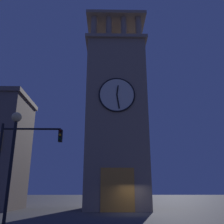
{
  "coord_description": "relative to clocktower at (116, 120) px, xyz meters",
  "views": [
    {
      "loc": [
        2.36,
        22.52,
        1.89
      ],
      "look_at": [
        1.83,
        -5.86,
        10.94
      ],
      "focal_mm": 39.63,
      "sensor_mm": 36.0,
      "label": 1
    }
  ],
  "objects": [
    {
      "name": "ground_plane",
      "position": [
        -1.4,
        5.84,
        -9.88
      ],
      "size": [
        200.0,
        200.0,
        0.0
      ],
      "primitive_type": "plane",
      "color": "#424247"
    },
    {
      "name": "clocktower",
      "position": [
        0.0,
        0.0,
        0.0
      ],
      "size": [
        7.11,
        8.89,
        25.26
      ],
      "color": "gray",
      "rests_on": "ground_plane"
    },
    {
      "name": "street_lamp",
      "position": [
        5.08,
        17.58,
        -6.21
      ],
      "size": [
        0.44,
        0.44,
        5.27
      ],
      "color": "black",
      "rests_on": "ground_plane"
    },
    {
      "name": "traffic_signal_near",
      "position": [
        6.22,
        13.5,
        -5.94
      ],
      "size": [
        3.76,
        0.41,
        5.84
      ],
      "color": "black",
      "rests_on": "ground_plane"
    }
  ]
}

